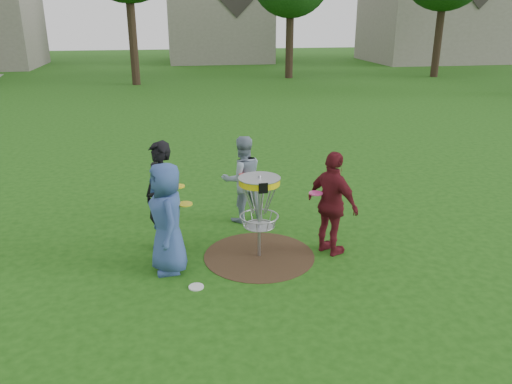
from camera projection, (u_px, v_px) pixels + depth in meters
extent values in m
plane|color=#19470F|center=(259.00, 256.00, 8.12)|extent=(100.00, 100.00, 0.00)
cylinder|color=#47331E|center=(259.00, 256.00, 8.11)|extent=(1.80, 1.80, 0.01)
imported|color=#2F4882|center=(167.00, 218.00, 7.40)|extent=(0.68, 0.92, 1.71)
imported|color=black|center=(162.00, 198.00, 8.01)|extent=(0.77, 0.81, 1.86)
imported|color=gray|center=(242.00, 179.00, 9.26)|extent=(0.89, 0.75, 1.64)
imported|color=maroon|center=(332.00, 204.00, 7.95)|extent=(0.87, 1.08, 1.71)
cylinder|color=silver|center=(196.00, 287.00, 7.18)|extent=(0.22, 0.22, 0.02)
cylinder|color=#9EA0A5|center=(259.00, 217.00, 7.88)|extent=(0.05, 0.05, 1.38)
cylinder|color=#D0BC0A|center=(259.00, 181.00, 7.68)|extent=(0.64, 0.64, 0.10)
cylinder|color=#9EA0A5|center=(259.00, 178.00, 7.66)|extent=(0.66, 0.66, 0.01)
cube|color=black|center=(263.00, 188.00, 7.38)|extent=(0.14, 0.02, 0.16)
torus|color=#9EA0A5|center=(259.00, 216.00, 7.88)|extent=(0.62, 0.62, 0.02)
torus|color=#9EA0A5|center=(259.00, 225.00, 7.93)|extent=(0.50, 0.50, 0.02)
cylinder|color=#9EA0A5|center=(259.00, 226.00, 7.94)|extent=(0.44, 0.44, 0.01)
cylinder|color=gold|center=(185.00, 204.00, 7.41)|extent=(0.22, 0.22, 0.02)
cylinder|color=yellow|center=(178.00, 186.00, 7.90)|extent=(0.22, 0.22, 0.02)
cylinder|color=#D53A38|center=(245.00, 174.00, 8.94)|extent=(0.22, 0.22, 0.02)
cylinder|color=#E53C8F|center=(316.00, 193.00, 7.85)|extent=(0.22, 0.22, 0.02)
cylinder|color=#38281C|center=(133.00, 41.00, 26.78)|extent=(0.46, 0.46, 4.62)
cylinder|color=#38281C|center=(289.00, 46.00, 29.77)|extent=(0.46, 0.46, 3.78)
cylinder|color=#38281C|center=(438.00, 41.00, 30.23)|extent=(0.46, 0.46, 4.20)
cube|color=gray|center=(219.00, 29.00, 40.20)|extent=(8.00, 7.00, 5.00)
cube|color=gray|center=(433.00, 23.00, 40.01)|extent=(10.00, 8.00, 6.00)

